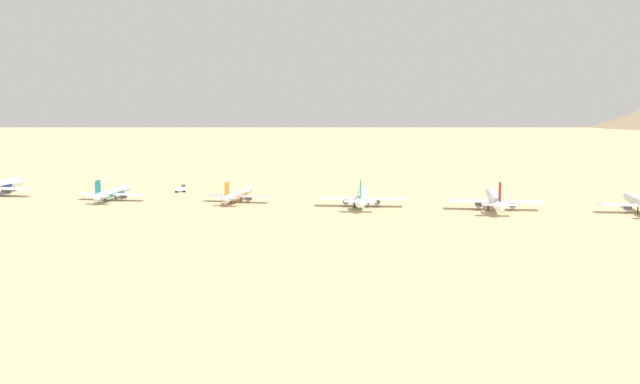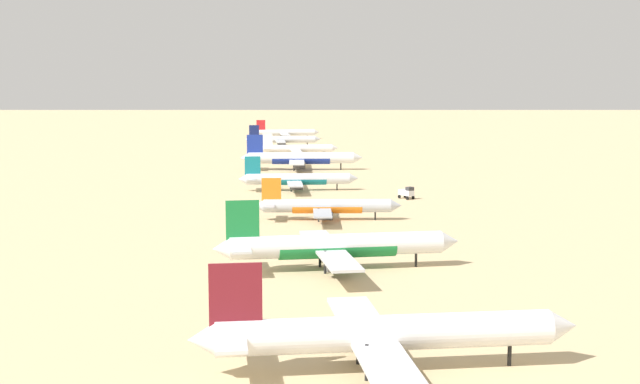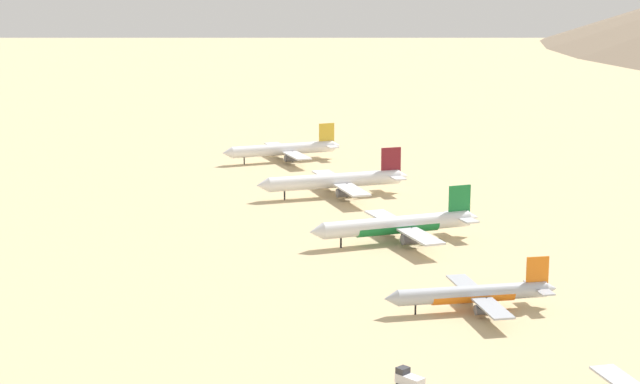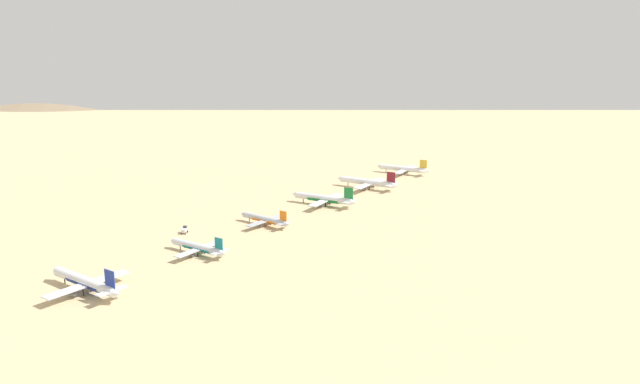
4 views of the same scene
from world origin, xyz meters
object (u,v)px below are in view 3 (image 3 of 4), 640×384
at_px(parked_jet_1, 336,181).
at_px(service_truck, 409,379).
at_px(parked_jet_3, 474,294).
at_px(parked_jet_0, 284,149).
at_px(parked_jet_2, 398,225).

distance_m(parked_jet_1, service_truck, 159.46).
xyz_separation_m(parked_jet_3, service_truck, (32.07, 35.30, -1.68)).
distance_m(parked_jet_0, parked_jet_3, 180.35).
bearing_deg(parked_jet_3, parked_jet_0, -95.88).
bearing_deg(parked_jet_2, parked_jet_3, 81.26).
bearing_deg(parked_jet_0, parked_jet_3, 84.12).
xyz_separation_m(parked_jet_0, service_truck, (50.55, 214.70, -2.41)).
distance_m(parked_jet_0, parked_jet_2, 121.44).
distance_m(parked_jet_0, parked_jet_1, 62.36).
distance_m(parked_jet_1, parked_jet_2, 59.09).
height_order(parked_jet_2, parked_jet_3, parked_jet_2).
bearing_deg(service_truck, parked_jet_3, -132.25).
bearing_deg(service_truck, parked_jet_2, -113.67).
relative_size(parked_jet_0, service_truck, 8.11).
bearing_deg(parked_jet_0, parked_jet_1, 86.36).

